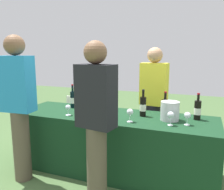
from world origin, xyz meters
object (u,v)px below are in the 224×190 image
at_px(wine_bottle_1, 98,101).
at_px(guest_0, 19,103).
at_px(wine_glass_3, 130,112).
at_px(wine_bottle_0, 73,99).
at_px(wine_bottle_4, 198,110).
at_px(wine_glass_1, 81,108).
at_px(server_pouring, 154,99).
at_px(guest_1, 96,118).
at_px(wine_bottle_2, 143,106).
at_px(ice_bucket, 170,111).
at_px(wine_glass_4, 171,115).
at_px(menu_board, 78,115).
at_px(wine_glass_5, 187,116).
at_px(wine_glass_0, 68,108).
at_px(wine_glass_2, 103,108).
at_px(wine_bottle_3, 165,107).

bearing_deg(wine_bottle_1, guest_0, -129.72).
bearing_deg(wine_glass_3, wine_bottle_1, 146.74).
relative_size(wine_bottle_0, wine_bottle_1, 1.03).
relative_size(wine_bottle_0, wine_glass_3, 2.20).
xyz_separation_m(wine_bottle_4, wine_glass_1, (-1.32, -0.36, -0.02)).
xyz_separation_m(server_pouring, guest_1, (-0.29, -1.25, 0.03)).
bearing_deg(wine_bottle_2, server_pouring, 86.66).
relative_size(ice_bucket, guest_1, 0.14).
height_order(wine_bottle_1, wine_glass_4, wine_bottle_1).
bearing_deg(ice_bucket, menu_board, 150.55).
height_order(wine_bottle_1, wine_bottle_2, wine_bottle_2).
bearing_deg(wine_glass_5, wine_bottle_0, 170.78).
bearing_deg(ice_bucket, wine_glass_4, -79.73).
xyz_separation_m(wine_glass_0, wine_glass_2, (0.42, 0.10, 0.01)).
bearing_deg(server_pouring, guest_0, 46.92).
bearing_deg(wine_glass_2, wine_bottle_1, 124.87).
bearing_deg(wine_bottle_2, wine_bottle_0, 175.80).
relative_size(wine_bottle_0, server_pouring, 0.21).
bearing_deg(wine_bottle_2, ice_bucket, -10.55).
distance_m(wine_glass_2, server_pouring, 0.83).
bearing_deg(wine_glass_2, guest_1, -72.20).
height_order(wine_glass_4, guest_0, guest_0).
height_order(wine_glass_1, guest_1, guest_1).
xyz_separation_m(wine_glass_5, guest_1, (-0.79, -0.59, 0.05)).
distance_m(wine_bottle_2, ice_bucket, 0.33).
distance_m(guest_0, guest_1, 1.01).
distance_m(wine_glass_1, wine_glass_3, 0.63).
distance_m(wine_glass_0, server_pouring, 1.19).
relative_size(server_pouring, guest_0, 0.93).
bearing_deg(wine_glass_3, wine_glass_2, 166.42).
bearing_deg(guest_1, wine_glass_4, 48.58).
height_order(guest_0, menu_board, guest_0).
bearing_deg(server_pouring, wine_bottle_2, 91.79).
bearing_deg(wine_glass_3, wine_bottle_4, 27.86).
height_order(wine_bottle_4, wine_glass_2, wine_bottle_4).
bearing_deg(wine_bottle_4, menu_board, 157.39).
height_order(wine_bottle_1, wine_glass_3, wine_bottle_1).
bearing_deg(wine_glass_2, wine_glass_1, -162.89).
height_order(wine_bottle_0, wine_glass_3, wine_bottle_0).
relative_size(wine_bottle_1, wine_bottle_4, 1.03).
bearing_deg(wine_bottle_0, wine_glass_0, -67.42).
distance_m(ice_bucket, guest_1, 0.92).
height_order(wine_glass_3, guest_1, guest_1).
relative_size(wine_glass_3, menu_board, 0.21).
bearing_deg(wine_glass_5, wine_glass_0, -175.02).
height_order(wine_bottle_4, wine_glass_0, wine_bottle_4).
height_order(wine_glass_1, wine_glass_2, wine_glass_2).
bearing_deg(wine_glass_4, wine_bottle_3, 107.64).
xyz_separation_m(wine_bottle_3, server_pouring, (-0.22, 0.37, 0.02)).
relative_size(wine_bottle_3, wine_glass_2, 2.08).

